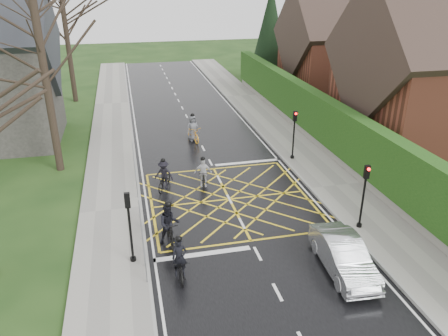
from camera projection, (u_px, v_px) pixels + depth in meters
name	position (u px, v px, depth m)	size (l,w,h in m)	color
ground	(229.00, 199.00, 22.76)	(120.00, 120.00, 0.00)	black
road	(229.00, 199.00, 22.76)	(9.00, 80.00, 0.01)	black
sidewalk_right	(335.00, 186.00, 23.97)	(3.00, 80.00, 0.15)	gray
sidewalk_left	(111.00, 211.00, 21.49)	(3.00, 80.00, 0.15)	gray
stone_wall	(319.00, 142.00, 29.56)	(0.50, 38.00, 0.70)	slate
hedge	(322.00, 117.00, 28.85)	(0.90, 38.00, 2.80)	#13360E
house_near	(442.00, 79.00, 27.45)	(11.80, 9.80, 11.30)	brown
house_far	(339.00, 50.00, 40.07)	(9.80, 8.80, 10.30)	brown
conifer	(270.00, 34.00, 46.11)	(4.60, 4.60, 10.00)	black
tree_near	(38.00, 33.00, 23.04)	(9.24, 9.24, 11.44)	black
tree_mid	(39.00, 8.00, 29.67)	(10.08, 10.08, 12.48)	black
tree_far	(64.00, 20.00, 37.52)	(8.40, 8.40, 10.40)	black
railing_south	(142.00, 233.00, 18.37)	(0.05, 5.04, 1.03)	slate
railing_north	(134.00, 164.00, 25.05)	(0.05, 6.04, 1.03)	slate
traffic_light_ne	(294.00, 135.00, 26.88)	(0.24, 0.31, 3.21)	black
traffic_light_se	(363.00, 197.00, 19.40)	(0.24, 0.31, 3.21)	black
traffic_light_sw	(130.00, 228.00, 17.03)	(0.24, 0.31, 3.21)	black
cyclist_rear	(180.00, 264.00, 16.73)	(0.67, 1.84, 1.78)	black
cyclist_back	(170.00, 228.00, 18.73)	(0.94, 2.06, 2.05)	black
cyclist_mid	(164.00, 178.00, 23.69)	(1.32, 1.90, 1.76)	black
cyclist_front	(203.00, 176.00, 23.90)	(1.00, 1.81, 1.75)	black
cyclist_lead	(193.00, 131.00, 30.52)	(1.11, 2.15, 1.99)	orange
car	(343.00, 255.00, 17.04)	(1.44, 4.14, 1.36)	silver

